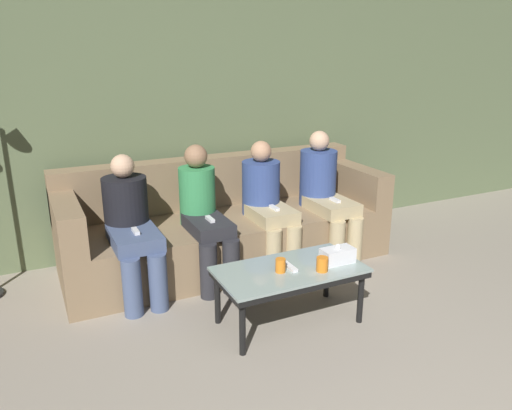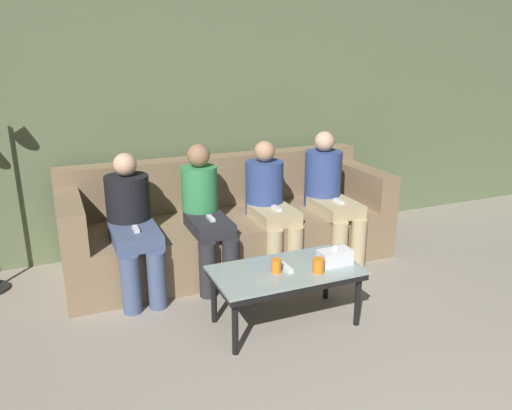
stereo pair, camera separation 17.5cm
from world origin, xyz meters
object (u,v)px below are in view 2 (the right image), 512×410
coffee_table (286,275)px  seated_person_right_end (329,192)px  seated_person_left_end (132,220)px  tissue_box (335,257)px  couch (229,226)px  seated_person_mid_left (205,211)px  cup_near_left (318,266)px  seated_person_mid_right (270,202)px  game_remote (286,267)px  cup_near_right (276,266)px

coffee_table → seated_person_right_end: seated_person_right_end is taller
seated_person_left_end → tissue_box: bearing=-39.5°
couch → tissue_box: couch is taller
seated_person_mid_left → seated_person_right_end: (1.12, 0.02, 0.02)m
coffee_table → seated_person_left_end: (-0.82, 0.89, 0.20)m
cup_near_left → coffee_table: bearing=142.3°
couch → seated_person_mid_right: (0.28, -0.22, 0.24)m
seated_person_mid_right → game_remote: bearing=-107.9°
seated_person_mid_left → seated_person_mid_right: size_ratio=1.02×
tissue_box → seated_person_mid_left: seated_person_mid_left is taller
seated_person_mid_left → seated_person_right_end: bearing=1.0°
cup_near_right → seated_person_mid_left: bearing=101.4°
tissue_box → seated_person_mid_right: (-0.03, 0.97, 0.11)m
coffee_table → couch: bearing=89.3°
seated_person_mid_right → seated_person_left_end: bearing=-178.9°
cup_near_right → cup_near_left: bearing=-22.9°
cup_near_left → seated_person_right_end: size_ratio=0.09×
coffee_table → tissue_box: (0.33, -0.06, 0.09)m
couch → coffee_table: 1.14m
coffee_table → seated_person_mid_left: (-0.26, 0.89, 0.20)m
coffee_table → tissue_box: tissue_box is taller
seated_person_mid_right → seated_person_right_end: seated_person_right_end is taller
game_remote → seated_person_left_end: 1.22m
seated_person_mid_right → seated_person_right_end: size_ratio=0.96×
seated_person_mid_left → seated_person_mid_right: bearing=2.8°
tissue_box → seated_person_left_end: size_ratio=0.21×
cup_near_left → seated_person_mid_left: 1.11m
tissue_box → seated_person_right_end: (0.52, 0.96, 0.13)m
cup_near_right → seated_person_mid_right: bearing=68.1°
couch → seated_person_mid_right: seated_person_mid_right is taller
tissue_box → game_remote: bearing=170.1°
coffee_table → seated_person_mid_left: bearing=106.6°
tissue_box → game_remote: (-0.33, 0.06, -0.04)m
coffee_table → seated_person_right_end: size_ratio=0.89×
couch → seated_person_mid_left: 0.45m
cup_near_right → seated_person_left_end: bearing=129.0°
couch → seated_person_right_end: (0.84, -0.23, 0.26)m
coffee_table → cup_near_left: bearing=-37.7°
coffee_table → tissue_box: size_ratio=4.36×
tissue_box → couch: bearing=104.8°
game_remote → seated_person_left_end: size_ratio=0.15×
game_remote → seated_person_right_end: (0.85, 0.91, 0.17)m
cup_near_left → seated_person_mid_right: 1.06m
cup_near_right → couch: bearing=85.2°
seated_person_right_end → cup_near_right: bearing=-135.2°
game_remote → seated_person_left_end: bearing=132.7°
game_remote → seated_person_mid_right: 0.97m
seated_person_left_end → seated_person_mid_left: bearing=-0.6°
cup_near_left → cup_near_right: 0.27m
seated_person_mid_left → seated_person_right_end: size_ratio=0.97×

